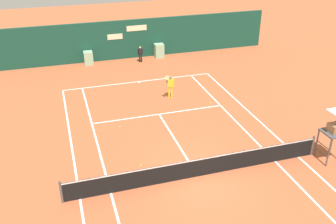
% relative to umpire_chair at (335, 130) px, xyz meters
% --- Properties ---
extents(ground_plane, '(80.00, 80.00, 0.01)m').
position_rel_umpire_chair_xyz_m(ground_plane, '(-6.55, 1.17, -1.66)').
color(ground_plane, '#B25633').
extents(tennis_net, '(12.10, 0.10, 1.07)m').
position_rel_umpire_chair_xyz_m(tennis_net, '(-6.55, 0.60, -1.15)').
color(tennis_net, '#4C4C51').
rests_on(tennis_net, ground_plane).
extents(sponsor_back_wall, '(25.00, 1.02, 3.17)m').
position_rel_umpire_chair_xyz_m(sponsor_back_wall, '(-6.54, 17.57, -0.13)').
color(sponsor_back_wall, '#144233').
rests_on(sponsor_back_wall, ground_plane).
extents(umpire_chair, '(1.00, 1.00, 2.61)m').
position_rel_umpire_chair_xyz_m(umpire_chair, '(0.00, 0.00, 0.00)').
color(umpire_chair, '#47474C').
rests_on(umpire_chair, ground_plane).
extents(player_on_baseline, '(0.75, 0.63, 1.76)m').
position_rel_umpire_chair_xyz_m(player_on_baseline, '(-5.21, 9.04, -0.76)').
color(player_on_baseline, yellow).
rests_on(player_on_baseline, ground_plane).
extents(ball_kid_right_post, '(0.44, 0.18, 1.31)m').
position_rel_umpire_chair_xyz_m(ball_kid_right_post, '(-5.45, 16.28, -0.91)').
color(ball_kid_right_post, black).
rests_on(ball_kid_right_post, ground_plane).
extents(tennis_ball_mid_court, '(0.07, 0.07, 0.07)m').
position_rel_umpire_chair_xyz_m(tennis_ball_mid_court, '(-8.86, 2.16, -1.63)').
color(tennis_ball_mid_court, '#CCE033').
rests_on(tennis_ball_mid_court, ground_plane).
extents(tennis_ball_by_sideline, '(0.07, 0.07, 0.07)m').
position_rel_umpire_chair_xyz_m(tennis_ball_by_sideline, '(-3.02, 7.48, -1.63)').
color(tennis_ball_by_sideline, '#CCE033').
rests_on(tennis_ball_by_sideline, ground_plane).
extents(tennis_ball_near_service_line, '(0.07, 0.07, 0.07)m').
position_rel_umpire_chair_xyz_m(tennis_ball_near_service_line, '(-9.11, 6.09, -1.63)').
color(tennis_ball_near_service_line, '#CCE033').
rests_on(tennis_ball_near_service_line, ground_plane).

